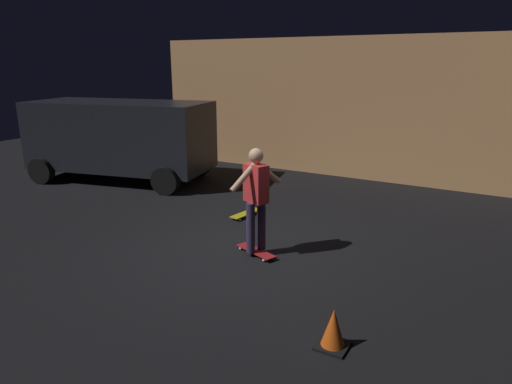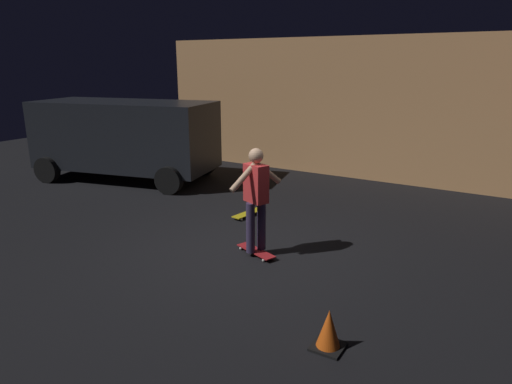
# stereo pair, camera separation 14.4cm
# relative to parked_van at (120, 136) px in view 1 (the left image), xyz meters

# --- Properties ---
(ground_plane) EXTENTS (28.00, 28.00, 0.00)m
(ground_plane) POSITION_rel_parked_van_xyz_m (5.34, -2.61, -1.16)
(ground_plane) COLOR black
(low_building) EXTENTS (12.84, 3.88, 3.63)m
(low_building) POSITION_rel_parked_van_xyz_m (5.60, 5.07, 0.66)
(low_building) COLOR tan
(low_building) RESTS_ON ground_plane
(parked_van) EXTENTS (4.91, 3.08, 2.03)m
(parked_van) POSITION_rel_parked_van_xyz_m (0.00, 0.00, 0.00)
(parked_van) COLOR black
(parked_van) RESTS_ON ground_plane
(skateboard_ridden) EXTENTS (0.80, 0.47, 0.07)m
(skateboard_ridden) POSITION_rel_parked_van_xyz_m (5.50, -2.54, -1.11)
(skateboard_ridden) COLOR #AD1E23
(skateboard_ridden) RESTS_ON ground_plane
(skateboard_spare) EXTENTS (0.32, 0.80, 0.07)m
(skateboard_spare) POSITION_rel_parked_van_xyz_m (4.38, -0.98, -1.11)
(skateboard_spare) COLOR gold
(skateboard_spare) RESTS_ON ground_plane
(skater) EXTENTS (0.44, 0.95, 1.67)m
(skater) POSITION_rel_parked_van_xyz_m (5.50, -2.54, -0.12)
(skater) COLOR #382D4C
(skater) RESTS_ON skateboard_ridden
(traffic_cone) EXTENTS (0.34, 0.34, 0.46)m
(traffic_cone) POSITION_rel_parked_van_xyz_m (7.46, -4.28, -0.95)
(traffic_cone) COLOR black
(traffic_cone) RESTS_ON ground_plane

